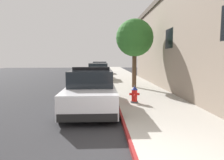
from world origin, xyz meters
TOP-DOWN VIEW (x-y plane):
  - ground_plane at (-4.45, 10.00)m, footprint 31.56×60.00m
  - sidewalk_pavement at (1.55, 10.00)m, footprint 3.10×60.00m
  - curb_painted_edge at (-0.04, 10.00)m, footprint 0.08×60.00m
  - police_cruiser at (-1.12, 4.89)m, footprint 1.94×4.84m
  - parked_car_silver_ahead at (-1.01, 15.62)m, footprint 1.94×4.84m
  - parked_car_dark_far at (-0.93, 22.89)m, footprint 1.94×4.84m
  - fire_hydrant at (0.70, 5.29)m, footprint 0.44×0.40m
  - street_tree at (1.42, 9.98)m, footprint 2.39×2.39m

SIDE VIEW (x-z plane):
  - ground_plane at x=-4.45m, z-range -0.20..0.00m
  - sidewalk_pavement at x=1.55m, z-range 0.00..0.13m
  - curb_painted_edge at x=-0.04m, z-range 0.00..0.13m
  - fire_hydrant at x=0.70m, z-range 0.10..0.86m
  - parked_car_silver_ahead at x=-1.01m, z-range -0.04..1.52m
  - parked_car_dark_far at x=-0.93m, z-range -0.04..1.52m
  - police_cruiser at x=-1.12m, z-range -0.10..1.58m
  - street_tree at x=1.42m, z-range 1.10..5.48m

